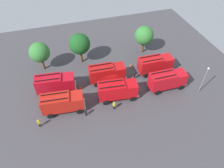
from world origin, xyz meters
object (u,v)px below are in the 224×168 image
fire_truck_3 (55,83)px  firefighter_1 (85,112)px  fire_truck_2 (167,80)px  tree_0 (40,52)px  fire_truck_1 (117,90)px  firefighter_4 (39,123)px  fire_truck_5 (155,64)px  tree_1 (80,44)px  firefighter_0 (114,105)px  fire_truck_4 (107,73)px  traffic_cone_1 (56,102)px  traffic_cone_0 (79,87)px  firefighter_2 (40,84)px  firefighter_3 (134,75)px  lamppost (204,78)px  tree_2 (144,36)px  fire_truck_0 (62,102)px  traffic_cone_2 (131,65)px

fire_truck_3 → firefighter_1: (4.15, -7.25, -1.25)m
fire_truck_2 → tree_0: 25.74m
fire_truck_1 → firefighter_4: size_ratio=4.48×
fire_truck_3 → fire_truck_5: size_ratio=1.02×
tree_1 → firefighter_0: bearing=-78.7°
tree_0 → firefighter_1: bearing=-67.6°
fire_truck_4 → tree_0: 14.21m
traffic_cone_1 → traffic_cone_0: bearing=28.5°
firefighter_2 → firefighter_4: (-0.56, -9.20, -0.12)m
firefighter_3 → firefighter_2: bearing=163.5°
firefighter_3 → lamppost: bearing=-40.5°
fire_truck_2 → traffic_cone_1: (-20.91, 2.12, -1.83)m
firefighter_4 → tree_1: tree_1 is taller
fire_truck_3 → traffic_cone_0: bearing=-0.3°
fire_truck_4 → lamppost: lamppost is taller
firefighter_2 → firefighter_4: firefighter_2 is taller
tree_0 → tree_1: tree_1 is taller
firefighter_1 → traffic_cone_1: 6.31m
lamppost → firefighter_2: bearing=161.1°
traffic_cone_0 → fire_truck_1: bearing=-35.9°
firefighter_2 → firefighter_3: 18.64m
fire_truck_2 → fire_truck_4: size_ratio=0.99×
fire_truck_3 → tree_2: 21.89m
fire_truck_4 → tree_2: (10.64, 7.00, 2.26)m
firefighter_2 → firefighter_4: 9.22m
fire_truck_4 → traffic_cone_1: bearing=-160.6°
traffic_cone_1 → fire_truck_1: bearing=-9.6°
tree_0 → tree_1: bearing=0.5°
firefighter_2 → traffic_cone_0: (7.24, -2.40, -0.75)m
fire_truck_5 → tree_1: (-13.93, 7.80, 2.48)m
fire_truck_3 → tree_0: size_ratio=1.16×
fire_truck_4 → traffic_cone_0: fire_truck_4 is taller
fire_truck_0 → lamppost: bearing=-1.1°
firefighter_4 → traffic_cone_2: firefighter_4 is taller
tree_2 → firefighter_4: bearing=-149.3°
fire_truck_5 → traffic_cone_1: fire_truck_5 is taller
fire_truck_1 → tree_1: 13.48m
traffic_cone_0 → firefighter_2: bearing=161.7°
tree_2 → traffic_cone_2: tree_2 is taller
tree_0 → lamppost: bearing=-29.0°
fire_truck_5 → firefighter_4: (-23.72, -7.04, -1.23)m
traffic_cone_2 → tree_1: bearing=154.3°
fire_truck_0 → fire_truck_2: size_ratio=1.02×
firefighter_0 → tree_2: size_ratio=0.26×
firefighter_1 → lamppost: 22.03m
tree_0 → tree_2: 22.55m
fire_truck_5 → traffic_cone_2: 5.29m
fire_truck_3 → firefighter_1: bearing=-54.2°
fire_truck_3 → firefighter_4: bearing=-109.8°
firefighter_4 → tree_0: tree_0 is taller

